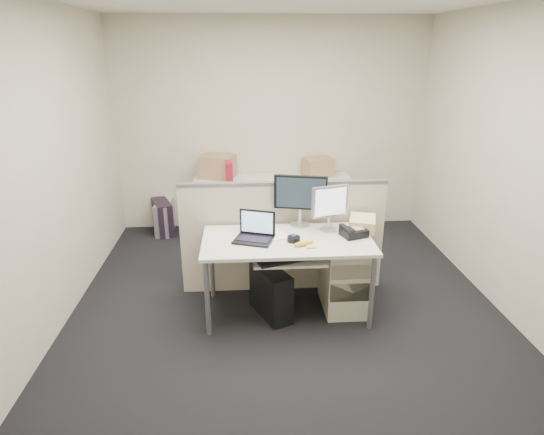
{
  "coord_description": "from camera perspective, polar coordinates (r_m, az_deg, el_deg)",
  "views": [
    {
      "loc": [
        -0.38,
        -3.67,
        2.31
      ],
      "look_at": [
        -0.13,
        0.15,
        0.88
      ],
      "focal_mm": 30.0,
      "sensor_mm": 36.0,
      "label": 1
    }
  ],
  "objects": [
    {
      "name": "floor",
      "position": [
        4.36,
        1.82,
        -11.65
      ],
      "size": [
        4.0,
        4.5,
        0.01
      ],
      "primitive_type": "cube",
      "color": "black",
      "rests_on": "ground"
    },
    {
      "name": "wall_back",
      "position": [
        6.01,
        -0.13,
        11.29
      ],
      "size": [
        4.0,
        0.02,
        2.7
      ],
      "primitive_type": "cube",
      "color": "#B7B19F",
      "rests_on": "ground"
    },
    {
      "name": "wall_front",
      "position": [
        1.76,
        9.59,
        -13.09
      ],
      "size": [
        4.0,
        0.02,
        2.7
      ],
      "primitive_type": "cube",
      "color": "#B7B19F",
      "rests_on": "ground"
    },
    {
      "name": "wall_left",
      "position": [
        4.12,
        -26.9,
        4.76
      ],
      "size": [
        0.02,
        4.5,
        2.7
      ],
      "primitive_type": "cube",
      "color": "#B7B19F",
      "rests_on": "ground"
    },
    {
      "name": "wall_right",
      "position": [
        4.48,
        28.57,
        5.58
      ],
      "size": [
        0.02,
        4.5,
        2.7
      ],
      "primitive_type": "cube",
      "color": "#B7B19F",
      "rests_on": "ground"
    },
    {
      "name": "desk",
      "position": [
        4.04,
        1.93,
        -3.59
      ],
      "size": [
        1.5,
        0.75,
        0.73
      ],
      "color": "white",
      "rests_on": "floor"
    },
    {
      "name": "keyboard_tray",
      "position": [
        3.9,
        2.18,
        -5.26
      ],
      "size": [
        0.62,
        0.32,
        0.02
      ],
      "primitive_type": "cube",
      "color": "white",
      "rests_on": "desk"
    },
    {
      "name": "drawer_pedestal",
      "position": [
        4.32,
        9.15,
        -7.19
      ],
      "size": [
        0.4,
        0.55,
        0.65
      ],
      "primitive_type": "cube",
      "color": "#BAB4A0",
      "rests_on": "floor"
    },
    {
      "name": "cubicle_partition",
      "position": [
        4.49,
        1.36,
        -2.61
      ],
      "size": [
        2.0,
        0.06,
        1.1
      ],
      "primitive_type": "cube",
      "color": "#B3A797",
      "rests_on": "floor"
    },
    {
      "name": "back_counter",
      "position": [
        5.94,
        0.07,
        1.32
      ],
      "size": [
        2.0,
        0.6,
        0.72
      ],
      "primitive_type": "cube",
      "color": "#BAB4A0",
      "rests_on": "floor"
    },
    {
      "name": "monitor_main",
      "position": [
        4.24,
        3.58,
        2.09
      ],
      "size": [
        0.52,
        0.29,
        0.49
      ],
      "primitive_type": "cube",
      "rotation": [
        0.0,
        0.0,
        -0.22
      ],
      "color": "black",
      "rests_on": "desk"
    },
    {
      "name": "monitor_small",
      "position": [
        4.16,
        7.22,
        1.07
      ],
      "size": [
        0.38,
        0.26,
        0.42
      ],
      "primitive_type": "cube",
      "rotation": [
        0.0,
        0.0,
        0.28
      ],
      "color": "#B7B7BC",
      "rests_on": "desk"
    },
    {
      "name": "laptop",
      "position": [
        3.93,
        -2.36,
        -1.33
      ],
      "size": [
        0.39,
        0.34,
        0.24
      ],
      "primitive_type": "cube",
      "rotation": [
        0.0,
        0.0,
        -0.33
      ],
      "color": "black",
      "rests_on": "desk"
    },
    {
      "name": "trackball",
      "position": [
        3.97,
        2.74,
        -2.7
      ],
      "size": [
        0.12,
        0.12,
        0.04
      ],
      "primitive_type": "cylinder",
      "rotation": [
        0.0,
        0.0,
        0.02
      ],
      "color": "black",
      "rests_on": "desk"
    },
    {
      "name": "desk_phone",
      "position": [
        4.13,
        10.22,
        -1.86
      ],
      "size": [
        0.26,
        0.23,
        0.07
      ],
      "primitive_type": "cube",
      "rotation": [
        0.0,
        0.0,
        0.31
      ],
      "color": "black",
      "rests_on": "desk"
    },
    {
      "name": "paper_stack",
      "position": [
        4.09,
        0.14,
        -2.18
      ],
      "size": [
        0.27,
        0.3,
        0.01
      ],
      "primitive_type": "cube",
      "rotation": [
        0.0,
        0.0,
        0.32
      ],
      "color": "white",
      "rests_on": "desk"
    },
    {
      "name": "sticky_pad",
      "position": [
        3.87,
        4.86,
        -3.63
      ],
      "size": [
        0.08,
        0.08,
        0.01
      ],
      "primitive_type": "cube",
      "rotation": [
        0.0,
        0.0,
        0.04
      ],
      "color": "gold",
      "rests_on": "desk"
    },
    {
      "name": "travel_mug",
      "position": [
        4.17,
        -3.13,
        -0.68
      ],
      "size": [
        0.08,
        0.08,
        0.16
      ],
      "primitive_type": "cylinder",
      "rotation": [
        0.0,
        0.0,
        -0.04
      ],
      "color": "black",
      "rests_on": "desk"
    },
    {
      "name": "banana",
      "position": [
        3.88,
        3.99,
        -3.26
      ],
      "size": [
        0.2,
        0.11,
        0.04
      ],
      "primitive_type": "ellipsoid",
      "rotation": [
        0.0,
        0.0,
        0.36
      ],
      "color": "gold",
      "rests_on": "desk"
    },
    {
      "name": "cellphone",
      "position": [
        4.18,
        -0.37,
        -1.62
      ],
      "size": [
        0.06,
        0.11,
        0.01
      ],
      "primitive_type": "cube",
      "rotation": [
        0.0,
        0.0,
        0.06
      ],
      "color": "black",
      "rests_on": "desk"
    },
    {
      "name": "manila_folders",
      "position": [
        4.3,
        11.27,
        -0.71
      ],
      "size": [
        0.3,
        0.35,
        0.11
      ],
      "primitive_type": "cube",
      "rotation": [
        0.0,
        0.0,
        -0.28
      ],
      "color": "#E5BA88",
      "rests_on": "desk"
    },
    {
      "name": "keyboard",
      "position": [
        3.85,
        1.5,
        -5.23
      ],
      "size": [
        0.49,
        0.3,
        0.03
      ],
      "primitive_type": "cube",
      "rotation": [
        0.0,
        0.0,
        0.33
      ],
      "color": "black",
      "rests_on": "keyboard_tray"
    },
    {
      "name": "pc_tower_desk",
      "position": [
        4.18,
        -0.15,
        -9.38
      ],
      "size": [
        0.38,
        0.53,
        0.46
      ],
      "primitive_type": "cube",
      "rotation": [
        0.0,
        0.0,
        0.43
      ],
      "color": "black",
      "rests_on": "floor"
    },
    {
      "name": "pc_tower_spare_dark",
      "position": [
        6.17,
        -13.56,
        0.05
      ],
      "size": [
        0.34,
        0.5,
        0.44
      ],
      "primitive_type": "cube",
      "rotation": [
        0.0,
        0.0,
        0.36
      ],
      "color": "black",
      "rests_on": "floor"
    },
    {
      "name": "pc_tower_spare_silver",
      "position": [
        6.16,
        -13.34,
        -0.0
      ],
      "size": [
        0.21,
        0.46,
        0.42
      ],
      "primitive_type": "cube",
      "rotation": [
        0.0,
        0.0,
        -0.06
      ],
      "color": "#B7B7BC",
      "rests_on": "floor"
    },
    {
      "name": "cardboard_box_left",
      "position": [
        5.91,
        -6.84,
        6.28
      ],
      "size": [
        0.49,
        0.43,
        0.31
      ],
      "primitive_type": "cube",
      "rotation": [
        0.0,
        0.0,
        -0.31
      ],
      "color": "tan",
      "rests_on": "back_counter"
    },
    {
      "name": "cardboard_box_right",
      "position": [
        5.98,
        5.77,
        6.24
      ],
      "size": [
        0.42,
        0.37,
        0.26
      ],
      "primitive_type": "cube",
      "rotation": [
        0.0,
        0.0,
        0.29
      ],
      "color": "tan",
      "rests_on": "back_counter"
    },
    {
      "name": "red_binder",
      "position": [
        5.69,
        -5.42,
        5.71
      ],
      "size": [
        0.1,
        0.32,
        0.3
      ],
      "primitive_type": "cube",
      "rotation": [
        0.0,
        0.0,
        0.08
      ],
      "color": "maroon",
      "rests_on": "back_counter"
    }
  ]
}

